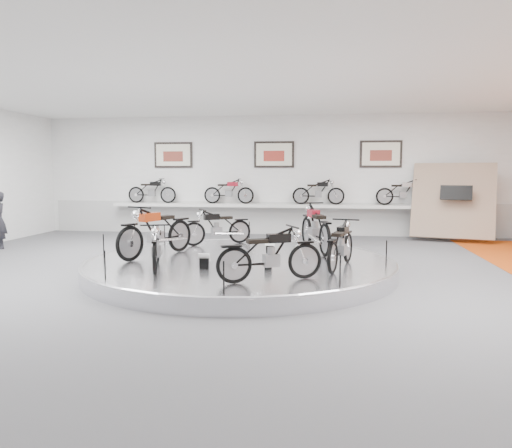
# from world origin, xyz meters

# --- Properties ---
(floor) EXTENTS (16.00, 16.00, 0.00)m
(floor) POSITION_xyz_m (0.00, 0.00, 0.00)
(floor) COLOR #4E4E50
(floor) RESTS_ON ground
(ceiling) EXTENTS (16.00, 16.00, 0.00)m
(ceiling) POSITION_xyz_m (0.00, 0.00, 4.00)
(ceiling) COLOR white
(ceiling) RESTS_ON wall_back
(wall_back) EXTENTS (16.00, 0.00, 16.00)m
(wall_back) POSITION_xyz_m (0.00, 7.00, 2.00)
(wall_back) COLOR white
(wall_back) RESTS_ON floor
(wall_front) EXTENTS (16.00, 0.00, 16.00)m
(wall_front) POSITION_xyz_m (0.00, -7.00, 2.00)
(wall_front) COLOR white
(wall_front) RESTS_ON floor
(dado_band) EXTENTS (15.68, 0.04, 1.10)m
(dado_band) POSITION_xyz_m (0.00, 6.98, 0.55)
(dado_band) COLOR #BCBCBA
(dado_band) RESTS_ON floor
(display_platform) EXTENTS (6.40, 6.40, 0.30)m
(display_platform) POSITION_xyz_m (0.00, 0.30, 0.15)
(display_platform) COLOR silver
(display_platform) RESTS_ON floor
(platform_rim) EXTENTS (6.40, 6.40, 0.10)m
(platform_rim) POSITION_xyz_m (0.00, 0.30, 0.27)
(platform_rim) COLOR #B2B2BA
(platform_rim) RESTS_ON display_platform
(shelf) EXTENTS (11.00, 0.55, 0.10)m
(shelf) POSITION_xyz_m (0.00, 6.70, 1.00)
(shelf) COLOR silver
(shelf) RESTS_ON wall_back
(poster_left) EXTENTS (1.35, 0.06, 0.88)m
(poster_left) POSITION_xyz_m (-3.50, 6.96, 2.70)
(poster_left) COLOR white
(poster_left) RESTS_ON wall_back
(poster_center) EXTENTS (1.35, 0.06, 0.88)m
(poster_center) POSITION_xyz_m (0.00, 6.96, 2.70)
(poster_center) COLOR white
(poster_center) RESTS_ON wall_back
(poster_right) EXTENTS (1.35, 0.06, 0.88)m
(poster_right) POSITION_xyz_m (3.50, 6.96, 2.70)
(poster_right) COLOR white
(poster_right) RESTS_ON wall_back
(display_panel) EXTENTS (2.56, 1.52, 2.30)m
(display_panel) POSITION_xyz_m (5.60, 6.10, 1.25)
(display_panel) COLOR #957C61
(display_panel) RESTS_ON floor
(shelf_bike_a) EXTENTS (1.22, 0.43, 0.73)m
(shelf_bike_a) POSITION_xyz_m (-4.20, 6.70, 1.42)
(shelf_bike_a) COLOR black
(shelf_bike_a) RESTS_ON shelf
(shelf_bike_b) EXTENTS (1.22, 0.43, 0.73)m
(shelf_bike_b) POSITION_xyz_m (-1.50, 6.70, 1.42)
(shelf_bike_b) COLOR maroon
(shelf_bike_b) RESTS_ON shelf
(shelf_bike_c) EXTENTS (1.22, 0.43, 0.73)m
(shelf_bike_c) POSITION_xyz_m (1.50, 6.70, 1.42)
(shelf_bike_c) COLOR black
(shelf_bike_c) RESTS_ON shelf
(shelf_bike_d) EXTENTS (1.22, 0.43, 0.73)m
(shelf_bike_d) POSITION_xyz_m (4.20, 6.70, 1.42)
(shelf_bike_d) COLOR silver
(shelf_bike_d) RESTS_ON shelf
(bike_a) EXTENTS (1.20, 2.00, 1.11)m
(bike_a) POSITION_xyz_m (1.52, 1.64, 0.85)
(bike_a) COLOR maroon
(bike_a) RESTS_ON display_platform
(bike_b) EXTENTS (1.59, 1.28, 0.90)m
(bike_b) POSITION_xyz_m (-0.94, 2.34, 0.75)
(bike_b) COLOR black
(bike_b) RESTS_ON display_platform
(bike_c) EXTENTS (1.41, 2.00, 1.12)m
(bike_c) POSITION_xyz_m (-1.87, 0.44, 0.86)
(bike_c) COLOR #AA3310
(bike_c) RESTS_ON display_platform
(bike_d) EXTENTS (0.95, 1.60, 0.89)m
(bike_d) POSITION_xyz_m (-1.40, -0.91, 0.74)
(bike_d) COLOR silver
(bike_d) RESTS_ON display_platform
(bike_e) EXTENTS (1.66, 1.19, 0.93)m
(bike_e) POSITION_xyz_m (0.85, -1.67, 0.76)
(bike_e) COLOR black
(bike_e) RESTS_ON display_platform
(bike_f) EXTENTS (0.93, 1.64, 0.91)m
(bike_f) POSITION_xyz_m (2.05, -0.34, 0.76)
(bike_f) COLOR black
(bike_f) RESTS_ON display_platform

